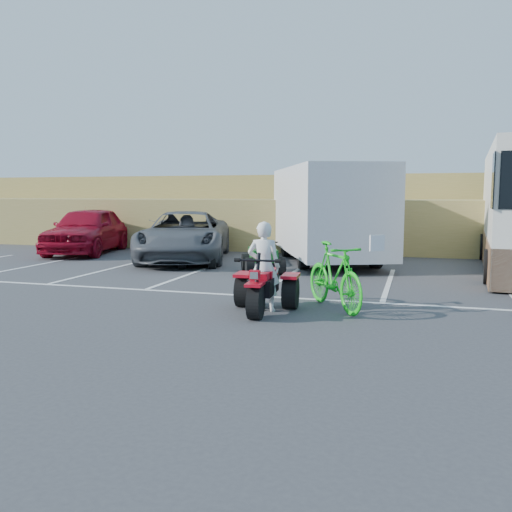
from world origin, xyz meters
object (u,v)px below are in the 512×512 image
(rider, at_px, (264,266))
(quad_atv_blue, at_px, (199,267))
(quad_atv_green, at_px, (263,273))
(green_dirt_bike, at_px, (334,276))
(grey_pickup, at_px, (185,236))
(cargo_trailer, at_px, (328,211))
(red_trike_atv, at_px, (262,312))
(red_car, at_px, (87,230))

(rider, height_order, quad_atv_blue, rider)
(quad_atv_blue, height_order, quad_atv_green, quad_atv_blue)
(green_dirt_bike, distance_m, quad_atv_green, 5.08)
(grey_pickup, relative_size, cargo_trailer, 0.83)
(grey_pickup, bearing_deg, quad_atv_green, -48.96)
(cargo_trailer, bearing_deg, green_dirt_bike, -102.18)
(rider, bearing_deg, cargo_trailer, -93.80)
(red_trike_atv, distance_m, quad_atv_blue, 6.76)
(green_dirt_bike, xyz_separation_m, quad_atv_blue, (-4.90, 5.00, -0.65))
(rider, distance_m, quad_atv_green, 5.10)
(quad_atv_blue, bearing_deg, grey_pickup, 110.29)
(cargo_trailer, xyz_separation_m, quad_atv_blue, (-3.59, -2.32, -1.67))
(grey_pickup, xyz_separation_m, red_car, (-4.47, 1.03, 0.05))
(red_trike_atv, distance_m, quad_atv_green, 5.17)
(rider, relative_size, cargo_trailer, 0.24)
(red_trike_atv, xyz_separation_m, green_dirt_bike, (1.25, 0.69, 0.65))
(rider, distance_m, quad_atv_blue, 6.69)
(green_dirt_bike, relative_size, quad_atv_blue, 1.47)
(quad_atv_green, bearing_deg, grey_pickup, 123.15)
(rider, xyz_separation_m, green_dirt_bike, (1.26, 0.54, -0.21))
(red_trike_atv, bearing_deg, red_car, 134.39)
(green_dirt_bike, bearing_deg, quad_atv_green, 86.17)
(quad_atv_blue, bearing_deg, green_dirt_bike, -62.93)
(red_trike_atv, height_order, green_dirt_bike, green_dirt_bike)
(quad_atv_blue, bearing_deg, red_trike_atv, -74.70)
(red_trike_atv, relative_size, green_dirt_bike, 0.77)
(cargo_trailer, bearing_deg, quad_atv_blue, -169.46)
(green_dirt_bike, distance_m, red_car, 12.82)
(red_car, bearing_deg, cargo_trailer, -13.81)
(green_dirt_bike, height_order, cargo_trailer, cargo_trailer)
(red_trike_atv, bearing_deg, quad_atv_blue, 118.49)
(red_trike_atv, distance_m, cargo_trailer, 8.19)
(green_dirt_bike, relative_size, quad_atv_green, 1.50)
(cargo_trailer, xyz_separation_m, quad_atv_green, (-1.34, -3.04, -1.67))
(grey_pickup, height_order, cargo_trailer, cargo_trailer)
(red_car, height_order, quad_atv_green, red_car)
(rider, distance_m, grey_pickup, 8.40)
(grey_pickup, xyz_separation_m, cargo_trailer, (4.67, 0.92, 0.85))
(green_dirt_bike, height_order, grey_pickup, grey_pickup)
(red_car, xyz_separation_m, quad_atv_blue, (5.55, -2.43, -0.87))
(quad_atv_blue, bearing_deg, red_car, 139.01)
(grey_pickup, bearing_deg, green_dirt_bike, -63.41)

